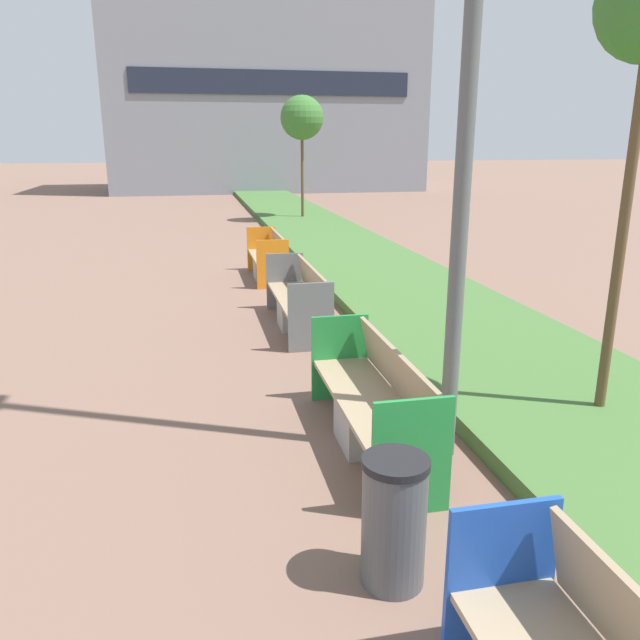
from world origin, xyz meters
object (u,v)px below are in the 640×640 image
object	(u,v)px
bench_orange_frame	(269,261)
sapling_tree_far	(302,118)
bench_grey_frame	(299,303)
bench_green_frame	(373,408)
litter_bin	(394,521)

from	to	relation	value
bench_orange_frame	sapling_tree_far	xyz separation A→B (m)	(2.37, 9.17, 3.10)
bench_orange_frame	bench_grey_frame	bearing A→B (deg)	-89.92
bench_green_frame	litter_bin	size ratio (longest dim) A/B	2.67
bench_orange_frame	sapling_tree_far	size ratio (longest dim) A/B	0.45
bench_grey_frame	bench_orange_frame	bearing A→B (deg)	90.08
bench_orange_frame	sapling_tree_far	distance (m)	9.97
bench_green_frame	bench_orange_frame	world-z (taller)	same
bench_grey_frame	sapling_tree_far	distance (m)	13.32
bench_green_frame	bench_orange_frame	distance (m)	7.48
bench_grey_frame	litter_bin	size ratio (longest dim) A/B	2.68
bench_green_frame	sapling_tree_far	xyz separation A→B (m)	(2.37, 16.65, 3.09)
bench_orange_frame	litter_bin	xyz separation A→B (m)	(-0.40, -9.30, 0.07)
bench_orange_frame	litter_bin	bearing A→B (deg)	-92.47
litter_bin	sapling_tree_far	distance (m)	18.92
bench_green_frame	litter_bin	bearing A→B (deg)	-102.57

